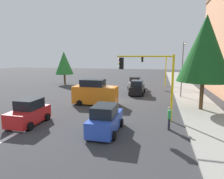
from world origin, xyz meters
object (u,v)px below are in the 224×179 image
object	(u,v)px
delivery_van_orange	(95,93)
car_red	(29,113)
pedestrian_crossing	(169,118)
tree_roadside_near	(205,49)
car_blue	(105,120)
tree_opposite_side	(64,63)
car_black	(137,88)
traffic_signal_far_left	(155,64)
street_lamp_curbside	(183,64)
car_silver	(86,87)
car_white	(135,83)
traffic_signal_near_left	(149,74)

from	to	relation	value
delivery_van_orange	car_red	distance (m)	7.93
pedestrian_crossing	car_red	bearing A→B (deg)	-83.13
tree_roadside_near	car_blue	size ratio (longest dim) A/B	2.23
tree_opposite_side	car_blue	xyz separation A→B (m)	(21.58, 13.92, -3.09)
car_black	pedestrian_crossing	world-z (taller)	car_black
traffic_signal_far_left	car_red	world-z (taller)	traffic_signal_far_left
tree_roadside_near	car_red	world-z (taller)	tree_roadside_near
street_lamp_curbside	car_silver	world-z (taller)	street_lamp_curbside
delivery_van_orange	car_silver	bearing A→B (deg)	-151.06
car_red	car_blue	bearing A→B (deg)	87.83
car_red	car_white	distance (m)	20.04
traffic_signal_near_left	street_lamp_curbside	bearing A→B (deg)	159.74
car_white	car_blue	bearing A→B (deg)	0.82
delivery_van_orange	car_white	bearing A→B (deg)	165.77
car_blue	delivery_van_orange	bearing A→B (deg)	-156.68
car_white	car_black	size ratio (longest dim) A/B	0.97
tree_roadside_near	car_red	xyz separation A→B (m)	(7.34, -13.82, -5.05)
traffic_signal_far_left	car_white	world-z (taller)	traffic_signal_far_left
traffic_signal_far_left	tree_roadside_near	size ratio (longest dim) A/B	0.60
tree_opposite_side	car_silver	bearing A→B (deg)	42.27
car_silver	car_black	world-z (taller)	same
tree_opposite_side	pedestrian_crossing	bearing A→B (deg)	42.32
traffic_signal_near_left	tree_opposite_side	distance (m)	24.52
pedestrian_crossing	tree_opposite_side	bearing A→B (deg)	-137.68
street_lamp_curbside	tree_opposite_side	bearing A→B (deg)	-112.55
car_black	pedestrian_crossing	distance (m)	13.53
street_lamp_curbside	car_red	xyz separation A→B (m)	(12.95, -12.52, -3.45)
traffic_signal_near_left	car_blue	bearing A→B (deg)	-37.33
pedestrian_crossing	car_blue	bearing A→B (deg)	-70.80
delivery_van_orange	car_red	world-z (taller)	delivery_van_orange
pedestrian_crossing	car_black	bearing A→B (deg)	-163.88
traffic_signal_far_left	car_white	bearing A→B (deg)	-35.59
car_black	tree_opposite_side	bearing A→B (deg)	-115.96
traffic_signal_far_left	car_silver	xyz separation A→B (m)	(10.19, -9.22, -2.96)
tree_opposite_side	car_white	bearing A→B (deg)	80.81
car_red	car_blue	distance (m)	6.25
car_silver	car_blue	world-z (taller)	same
street_lamp_curbside	car_red	distance (m)	18.34
delivery_van_orange	tree_roadside_near	bearing A→B (deg)	90.00
traffic_signal_far_left	car_white	distance (m)	5.96
tree_opposite_side	pedestrian_crossing	size ratio (longest dim) A/B	3.59
tree_opposite_side	delivery_van_orange	size ratio (longest dim) A/B	1.27
street_lamp_curbside	car_blue	size ratio (longest dim) A/B	1.73
street_lamp_curbside	tree_roadside_near	distance (m)	5.98
car_blue	car_white	world-z (taller)	same
tree_opposite_side	car_red	size ratio (longest dim) A/B	1.67
pedestrian_crossing	car_white	bearing A→B (deg)	-165.49
traffic_signal_near_left	pedestrian_crossing	xyz separation A→B (m)	(2.06, 1.62, -2.92)
traffic_signal_far_left	traffic_signal_near_left	size ratio (longest dim) A/B	1.01
tree_opposite_side	delivery_van_orange	world-z (taller)	tree_opposite_side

